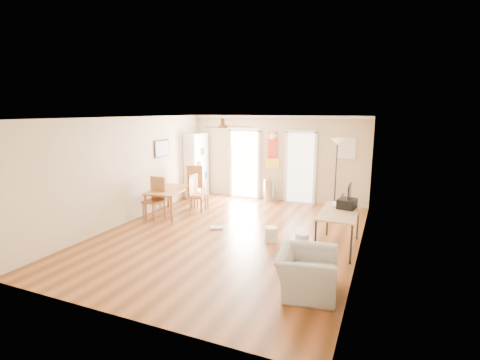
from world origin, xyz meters
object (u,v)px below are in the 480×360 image
at_px(wastebasket_b, 302,241).
at_px(bookshelf, 197,165).
at_px(armchair, 307,272).
at_px(dining_chair_near, 153,199).
at_px(dining_chair_right_b, 198,195).
at_px(printer, 347,204).
at_px(computer_desk, 338,230).
at_px(trash_can, 269,190).
at_px(dining_table, 170,202).
at_px(dining_chair_far, 196,183).
at_px(wastebasket_a, 271,234).
at_px(torchiere_lamp, 336,174).
at_px(dining_chair_right_a, 199,193).

bearing_deg(wastebasket_b, bookshelf, 143.26).
bearing_deg(armchair, dining_chair_near, 56.34).
relative_size(dining_chair_near, wastebasket_b, 3.29).
xyz_separation_m(dining_chair_right_b, printer, (4.05, -0.95, 0.40)).
distance_m(bookshelf, computer_desk, 5.66).
relative_size(trash_can, armchair, 0.70).
bearing_deg(dining_table, dining_chair_near, -104.48).
bearing_deg(bookshelf, dining_chair_far, -56.73).
distance_m(wastebasket_a, wastebasket_b, 0.72).
bearing_deg(computer_desk, dining_chair_near, 177.70).
relative_size(dining_chair_near, printer, 2.76).
height_order(dining_chair_far, torchiere_lamp, torchiere_lamp).
relative_size(dining_table, trash_can, 1.98).
relative_size(dining_chair_right_b, computer_desk, 0.65).
xyz_separation_m(dining_chair_right_a, wastebasket_a, (2.58, -1.47, -0.34)).
bearing_deg(computer_desk, dining_table, 171.09).
height_order(dining_chair_right_a, dining_chair_right_b, dining_chair_right_a).
xyz_separation_m(dining_chair_right_b, armchair, (3.75, -3.25, -0.15)).
relative_size(bookshelf, dining_chair_right_b, 2.14).
distance_m(torchiere_lamp, armchair, 5.15).
relative_size(dining_chair_right_a, dining_chair_far, 0.88).
height_order(dining_chair_near, wastebasket_a, dining_chair_near).
distance_m(dining_chair_right_a, computer_desk, 4.16).
bearing_deg(computer_desk, dining_chair_right_a, 161.44).
xyz_separation_m(dining_table, trash_can, (2.02, 2.36, 0.00)).
xyz_separation_m(bookshelf, dining_chair_far, (0.36, -0.68, -0.44)).
bearing_deg(printer, computer_desk, -99.78).
bearing_deg(dining_table, wastebasket_a, -15.28).
distance_m(dining_chair_right_a, wastebasket_b, 3.68).
relative_size(trash_can, computer_desk, 0.48).
bearing_deg(dining_chair_right_b, dining_chair_far, 23.64).
height_order(dining_table, wastebasket_a, dining_table).
xyz_separation_m(dining_table, dining_chair_near, (-0.13, -0.52, 0.19)).
bearing_deg(dining_chair_right_a, printer, -100.16).
height_order(dining_chair_right_b, printer, printer).
height_order(dining_chair_right_b, wastebasket_a, dining_chair_right_b).
bearing_deg(dining_chair_right_b, torchiere_lamp, -70.12).
bearing_deg(wastebasket_a, dining_table, 164.72).
bearing_deg(torchiere_lamp, dining_table, -148.98).
relative_size(trash_can, wastebasket_b, 2.16).
bearing_deg(wastebasket_b, wastebasket_a, 167.33).
bearing_deg(printer, wastebasket_a, -152.14).
xyz_separation_m(dining_chair_right_a, armchair, (3.75, -3.32, -0.18)).
distance_m(dining_chair_far, printer, 4.98).
bearing_deg(dining_chair_far, wastebasket_a, 124.10).
bearing_deg(trash_can, bookshelf, -174.43).
height_order(bookshelf, wastebasket_a, bookshelf).
height_order(dining_chair_near, printer, dining_chair_near).
bearing_deg(trash_can, dining_chair_right_b, -128.96).
relative_size(dining_chair_far, computer_desk, 0.79).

